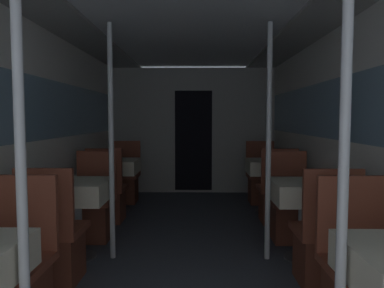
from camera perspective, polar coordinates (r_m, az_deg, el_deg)
name	(u,v)px	position (r m, az deg, el deg)	size (l,w,h in m)	color
wall_left	(46,137)	(3.93, -21.41, 1.05)	(0.05, 8.08, 2.15)	silver
wall_right	(336,137)	(3.88, 21.16, 1.02)	(0.05, 8.08, 2.15)	silver
ceiling_panel	(190,24)	(3.74, -0.28, 17.83)	(2.84, 8.08, 0.07)	silver
bulkhead_far	(193,131)	(6.50, 0.23, 2.00)	(2.78, 0.09, 2.15)	#A8A8A3
chair_left_far_0	(13,286)	(2.66, -25.65, -18.88)	(0.44, 0.44, 0.94)	brown
support_pole_left_0	(21,168)	(1.84, -24.62, -3.41)	(0.05, 0.05, 2.15)	silver
dining_table_left_1	(76,195)	(3.64, -17.26, -7.37)	(0.58, 0.58, 0.72)	#4C4C51
chair_left_near_1	(54,248)	(3.23, -20.23, -14.61)	(0.44, 0.44, 0.94)	brown
chair_left_far_1	(93,213)	(4.22, -14.84, -10.08)	(0.44, 0.44, 0.94)	brown
support_pole_left_1	(111,142)	(3.49, -12.21, 0.23)	(0.05, 0.05, 2.15)	silver
dining_table_left_2	(117,169)	(5.31, -11.38, -3.72)	(0.58, 0.58, 0.72)	#4C4C51
chair_left_near_2	(108,199)	(4.84, -12.70, -8.21)	(0.44, 0.44, 0.94)	brown
chair_left_far_2	(125,184)	(5.88, -10.21, -6.00)	(0.44, 0.44, 0.94)	brown
chair_right_far_0	(361,288)	(2.60, 24.30, -19.37)	(0.44, 0.44, 0.94)	brown
support_pole_right_0	(344,169)	(1.78, 22.09, -3.57)	(0.05, 0.05, 2.15)	silver
dining_table_right_1	(304,195)	(3.60, 16.75, -7.49)	(0.58, 0.58, 0.72)	#4C4C51
chair_right_near_1	(323,249)	(3.18, 19.39, -14.88)	(0.44, 0.44, 0.94)	brown
chair_right_far_1	(289,213)	(4.18, 14.60, -10.20)	(0.44, 0.44, 0.94)	brown
support_pole_right_1	(269,143)	(3.46, 11.59, 0.20)	(0.05, 0.05, 2.15)	silver
dining_table_right_2	(268,169)	(5.28, 11.56, -3.76)	(0.58, 0.58, 0.72)	#4C4C51
chair_right_near_2	(276,200)	(4.81, 12.71, -8.29)	(0.44, 0.44, 0.94)	brown
chair_right_far_2	(261,184)	(5.85, 10.53, -6.05)	(0.44, 0.44, 0.94)	brown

